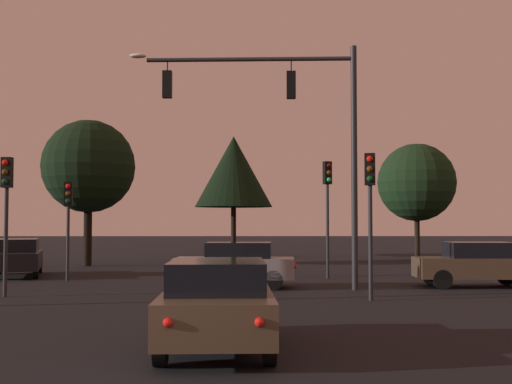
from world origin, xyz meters
TOP-DOWN VIEW (x-y plane):
  - ground_plane at (0.00, 24.50)m, footprint 168.00×168.00m
  - traffic_signal_mast_arm at (3.01, 14.51)m, footprint 7.49×0.64m
  - traffic_light_corner_left at (4.75, 19.08)m, footprint 0.36×0.39m
  - traffic_light_corner_right at (-5.55, 12.60)m, footprint 0.31×0.36m
  - traffic_light_median at (5.02, 11.48)m, footprint 0.34×0.37m
  - traffic_light_far_side at (-5.17, 18.10)m, footprint 0.32×0.36m
  - car_nearside_lane at (1.04, 4.22)m, footprint 1.91×4.34m
  - car_crossing_left at (9.34, 15.39)m, footprint 4.09×1.87m
  - car_crossing_right at (1.18, 15.31)m, footprint 4.14×2.03m
  - car_far_lane at (-7.81, 20.35)m, footprint 2.89×4.82m
  - tree_behind_sign at (0.74, 36.01)m, footprint 5.00×5.00m
  - tree_left_far at (-6.50, 27.01)m, footprint 4.73×4.73m
  - tree_center_horizon at (11.88, 33.21)m, footprint 4.71×4.71m

SIDE VIEW (x-z plane):
  - ground_plane at x=0.00m, z-range 0.00..0.00m
  - car_crossing_left at x=9.34m, z-range 0.03..1.55m
  - car_crossing_right at x=1.18m, z-range 0.03..1.55m
  - car_nearside_lane at x=1.04m, z-range 0.04..1.56m
  - car_far_lane at x=-7.81m, z-range 0.04..1.56m
  - traffic_light_far_side at x=-5.17m, z-range 0.80..4.52m
  - traffic_light_corner_right at x=-5.55m, z-range 0.87..4.98m
  - traffic_light_median at x=5.02m, z-range 0.87..5.00m
  - traffic_light_corner_left at x=4.75m, z-range 0.95..5.55m
  - tree_center_horizon at x=11.88m, z-range 1.13..8.13m
  - tree_left_far at x=-6.50m, z-range 1.33..8.77m
  - tree_behind_sign at x=0.74m, z-range 1.60..9.39m
  - traffic_signal_mast_arm at x=3.01m, z-range 1.60..9.56m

